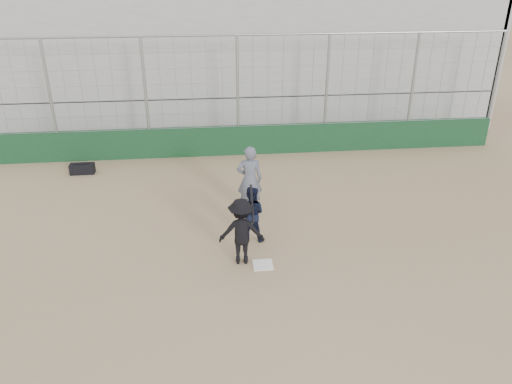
{
  "coord_description": "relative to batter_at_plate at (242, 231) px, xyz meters",
  "views": [
    {
      "loc": [
        -1.16,
        -9.28,
        6.22
      ],
      "look_at": [
        0.0,
        1.4,
        1.15
      ],
      "focal_mm": 35.0,
      "sensor_mm": 36.0,
      "label": 1
    }
  ],
  "objects": [
    {
      "name": "ground",
      "position": [
        0.45,
        -0.21,
        -0.78
      ],
      "size": [
        90.0,
        90.0,
        0.0
      ],
      "primitive_type": "plane",
      "color": "olive",
      "rests_on": "ground"
    },
    {
      "name": "home_plate",
      "position": [
        0.45,
        -0.21,
        -0.76
      ],
      "size": [
        0.44,
        0.44,
        0.02
      ],
      "primitive_type": "cube",
      "color": "white",
      "rests_on": "ground"
    },
    {
      "name": "backstop",
      "position": [
        0.45,
        6.79,
        0.18
      ],
      "size": [
        18.1,
        0.25,
        4.04
      ],
      "color": "#10341B",
      "rests_on": "ground"
    },
    {
      "name": "bleachers",
      "position": [
        0.45,
        11.74,
        2.15
      ],
      "size": [
        20.25,
        6.7,
        6.98
      ],
      "color": "gray",
      "rests_on": "ground"
    },
    {
      "name": "batter_at_plate",
      "position": [
        0.0,
        0.0,
        0.0
      ],
      "size": [
        1.04,
        0.76,
        1.72
      ],
      "color": "black",
      "rests_on": "ground"
    },
    {
      "name": "catcher_crouched",
      "position": [
        0.3,
        0.94,
        -0.29
      ],
      "size": [
        0.83,
        0.74,
        0.98
      ],
      "color": "black",
      "rests_on": "ground"
    },
    {
      "name": "umpire",
      "position": [
        0.42,
        2.45,
        0.06
      ],
      "size": [
        0.69,
        0.46,
        1.66
      ],
      "primitive_type": "imported",
      "rotation": [
        0.0,
        0.0,
        3.11
      ],
      "color": "#515767",
      "rests_on": "ground"
    },
    {
      "name": "equipment_bag",
      "position": [
        -4.61,
        5.58,
        -0.61
      ],
      "size": [
        0.75,
        0.33,
        0.36
      ],
      "color": "black",
      "rests_on": "ground"
    }
  ]
}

